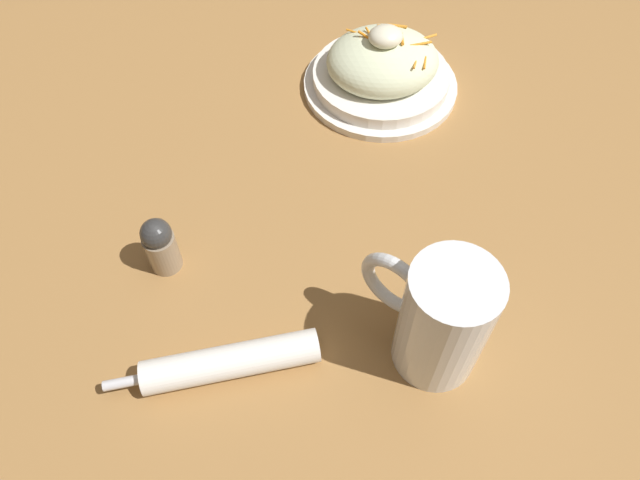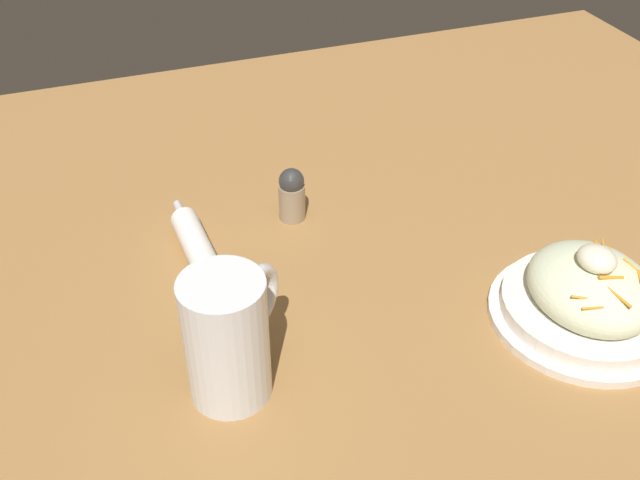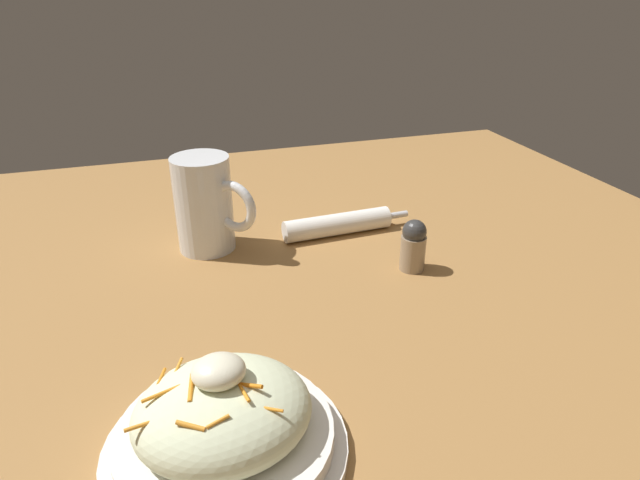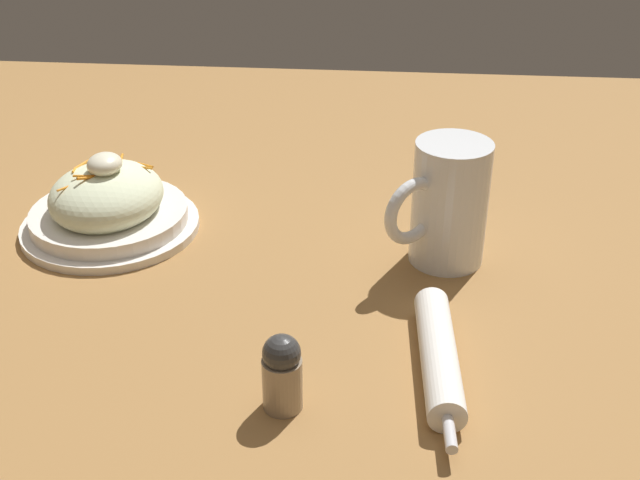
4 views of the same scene
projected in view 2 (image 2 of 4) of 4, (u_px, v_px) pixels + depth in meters
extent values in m
plane|color=#9E703D|center=(437.00, 294.00, 0.87)|extent=(1.43, 1.43, 0.00)
cylinder|color=white|center=(583.00, 315.00, 0.83)|extent=(0.21, 0.21, 0.01)
cylinder|color=white|center=(586.00, 306.00, 0.83)|extent=(0.19, 0.19, 0.02)
ellipsoid|color=beige|center=(591.00, 287.00, 0.81)|extent=(0.15, 0.13, 0.07)
cylinder|color=orange|center=(611.00, 277.00, 0.77)|extent=(0.01, 0.03, 0.01)
cylinder|color=orange|center=(594.00, 251.00, 0.81)|extent=(0.02, 0.02, 0.01)
cylinder|color=orange|center=(631.00, 264.00, 0.80)|extent=(0.02, 0.01, 0.01)
cylinder|color=orange|center=(603.00, 245.00, 0.83)|extent=(0.02, 0.01, 0.00)
cylinder|color=orange|center=(619.00, 297.00, 0.76)|extent=(0.03, 0.01, 0.01)
cylinder|color=orange|center=(640.00, 277.00, 0.78)|extent=(0.02, 0.01, 0.01)
cylinder|color=orange|center=(593.00, 308.00, 0.75)|extent=(0.01, 0.02, 0.00)
cylinder|color=orange|center=(581.00, 298.00, 0.76)|extent=(0.01, 0.02, 0.01)
cylinder|color=orange|center=(601.00, 252.00, 0.81)|extent=(0.01, 0.03, 0.00)
ellipsoid|color=#EFEACC|center=(597.00, 259.00, 0.78)|extent=(0.04, 0.04, 0.02)
cylinder|color=white|center=(226.00, 339.00, 0.71)|extent=(0.08, 0.08, 0.14)
cylinder|color=gold|center=(228.00, 359.00, 0.73)|extent=(0.07, 0.07, 0.08)
cylinder|color=white|center=(225.00, 323.00, 0.70)|extent=(0.07, 0.07, 0.01)
torus|color=white|center=(257.00, 299.00, 0.75)|extent=(0.06, 0.06, 0.08)
cylinder|color=white|center=(202.00, 257.00, 0.90)|extent=(0.17, 0.04, 0.03)
cylinder|color=silver|center=(180.00, 211.00, 0.97)|extent=(0.04, 0.01, 0.01)
cylinder|color=gray|center=(292.00, 202.00, 0.98)|extent=(0.03, 0.03, 0.05)
sphere|color=#333333|center=(291.00, 181.00, 0.96)|extent=(0.03, 0.03, 0.03)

